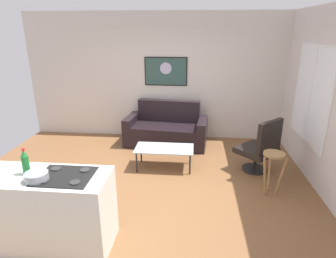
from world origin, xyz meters
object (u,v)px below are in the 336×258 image
at_px(couch, 166,131).
at_px(armchair, 261,148).
at_px(soda_bottle_2, 25,163).
at_px(wall_painting, 166,71).
at_px(mixing_bowl, 37,177).
at_px(coffee_table, 164,149).
at_px(bar_stool, 273,163).

bearing_deg(couch, armchair, -33.72).
relative_size(couch, soda_bottle_2, 5.88).
bearing_deg(couch, soda_bottle_2, -110.92).
distance_m(couch, wall_painting, 1.32).
bearing_deg(wall_painting, mixing_bowl, -104.57).
bearing_deg(armchair, coffee_table, 179.51).
distance_m(coffee_table, bar_stool, 1.88).
bearing_deg(armchair, bar_stool, -87.71).
height_order(coffee_table, wall_painting, wall_painting).
distance_m(mixing_bowl, wall_painting, 4.02).
bearing_deg(wall_painting, bar_stool, -51.83).
distance_m(bar_stool, wall_painting, 3.18).
bearing_deg(bar_stool, mixing_bowl, -152.77).
distance_m(couch, bar_stool, 2.63).
height_order(armchair, bar_stool, armchair).
distance_m(couch, mixing_bowl, 3.59).
xyz_separation_m(bar_stool, soda_bottle_2, (-3.05, -1.35, 0.52)).
relative_size(coffee_table, soda_bottle_2, 3.39).
relative_size(couch, mixing_bowl, 7.32).
xyz_separation_m(soda_bottle_2, wall_painting, (1.18, 3.72, 0.49)).
bearing_deg(coffee_table, wall_painting, 94.70).
bearing_deg(bar_stool, wall_painting, 128.17).
bearing_deg(wall_painting, soda_bottle_2, -107.64).
xyz_separation_m(couch, wall_painting, (-0.06, 0.47, 1.23)).
relative_size(bar_stool, mixing_bowl, 2.74).
bearing_deg(coffee_table, bar_stool, -22.76).
height_order(couch, bar_stool, couch).
height_order(soda_bottle_2, mixing_bowl, soda_bottle_2).
height_order(coffee_table, bar_stool, bar_stool).
bearing_deg(couch, mixing_bowl, -107.41).
bearing_deg(soda_bottle_2, wall_painting, 72.36).
height_order(bar_stool, wall_painting, wall_painting).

